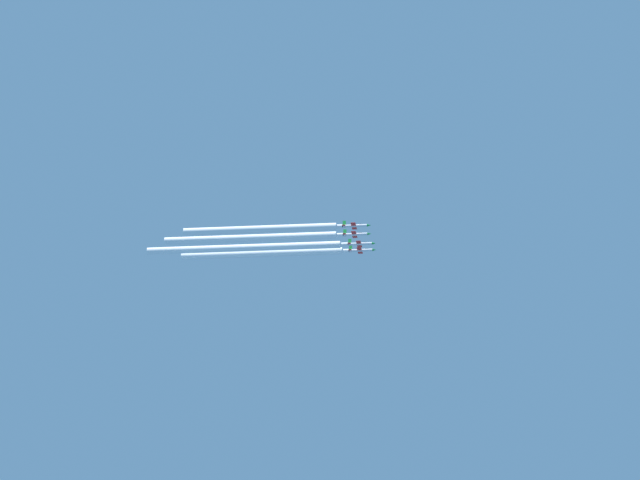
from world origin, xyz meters
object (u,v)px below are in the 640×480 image
jet_far_left (362,250)px  jet_inner_right (356,226)px  jet_center (356,234)px  jet_inner_left (361,244)px

jet_far_left → jet_inner_right: size_ratio=1.00×
jet_center → jet_inner_right: bearing=4.1°
jet_center → jet_inner_right: (10.86, 0.78, -0.16)m
jet_far_left → jet_inner_right: jet_far_left is taller
jet_far_left → jet_center: jet_far_left is taller
jet_center → jet_far_left: bearing=178.8°
jet_inner_left → jet_center: size_ratio=1.00×
jet_far_left → jet_inner_right: (31.60, 0.34, -0.28)m
jet_far_left → jet_center: size_ratio=1.00×
jet_center → jet_inner_left: bearing=174.4°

